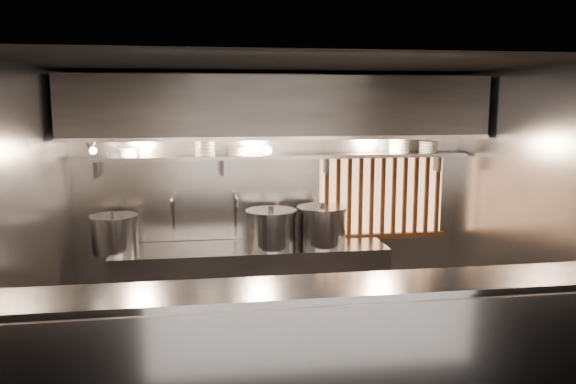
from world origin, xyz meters
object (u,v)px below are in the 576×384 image
object	(u,v)px
stock_pot_right	(322,226)
heat_lamp	(90,145)
pendant_bulb	(268,150)
stock_pot_mid	(271,228)
stock_pot_left	(115,234)

from	to	relation	value
stock_pot_right	heat_lamp	bearing A→B (deg)	-174.07
pendant_bulb	stock_pot_right	distance (m)	1.03
stock_pot_mid	stock_pot_right	distance (m)	0.57
stock_pot_right	pendant_bulb	bearing A→B (deg)	170.25
stock_pot_mid	stock_pot_left	bearing A→B (deg)	178.69
heat_lamp	stock_pot_mid	xyz separation A→B (m)	(1.82, 0.24, -0.96)
stock_pot_right	stock_pot_left	bearing A→B (deg)	179.30
heat_lamp	stock_pot_right	xyz separation A→B (m)	(2.39, 0.25, -0.95)
stock_pot_left	stock_pot_mid	xyz separation A→B (m)	(1.67, -0.04, 0.01)
heat_lamp	pendant_bulb	xyz separation A→B (m)	(1.80, 0.35, -0.11)
stock_pot_mid	pendant_bulb	bearing A→B (deg)	99.24
heat_lamp	stock_pot_mid	bearing A→B (deg)	7.44
heat_lamp	stock_pot_left	size ratio (longest dim) A/B	0.65
heat_lamp	stock_pot_mid	size ratio (longest dim) A/B	0.49
pendant_bulb	stock_pot_left	xyz separation A→B (m)	(-1.65, -0.07, -0.86)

